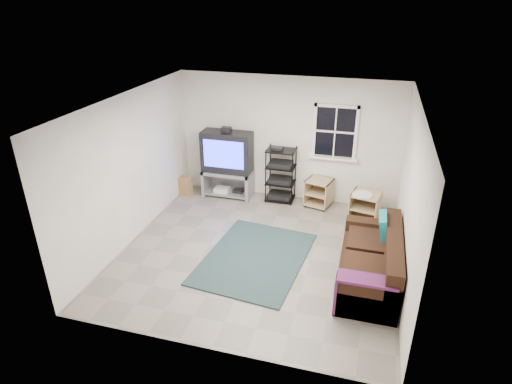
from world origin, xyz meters
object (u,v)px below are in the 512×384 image
(side_table_left, at_px, (320,191))
(sofa, at_px, (372,264))
(tv_unit, at_px, (227,159))
(av_rack, at_px, (281,178))
(side_table_right, at_px, (365,204))

(side_table_left, bearing_deg, sofa, -64.73)
(tv_unit, bearing_deg, sofa, -36.79)
(av_rack, xyz_separation_m, sofa, (1.96, -2.38, -0.20))
(sofa, bearing_deg, side_table_right, 95.40)
(side_table_left, relative_size, side_table_right, 0.96)
(tv_unit, height_order, side_table_right, tv_unit)
(sofa, bearing_deg, tv_unit, 143.21)
(tv_unit, height_order, sofa, tv_unit)
(tv_unit, bearing_deg, av_rack, 2.43)
(side_table_right, bearing_deg, av_rack, 166.82)
(side_table_left, bearing_deg, av_rack, -179.44)
(side_table_right, relative_size, sofa, 0.32)
(tv_unit, relative_size, side_table_left, 2.59)
(av_rack, distance_m, side_table_left, 0.86)
(side_table_left, bearing_deg, tv_unit, -178.35)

